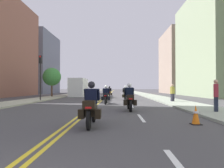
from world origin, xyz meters
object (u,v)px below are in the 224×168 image
Objects in this scene: parked_truck at (79,88)px; street_tree_0 at (52,77)px; traffic_light_near at (41,70)px; pedestrian_1 at (172,93)px; motorcycle_2 at (106,96)px; motorcycle_3 at (125,94)px; motorcycle_0 at (91,108)px; pedestrian_0 at (173,92)px; traffic_cone_0 at (196,115)px; pedestrian_2 at (216,96)px; motorcycle_1 at (130,100)px; motorcycle_4 at (109,93)px.

street_tree_0 is at bearing -139.78° from parked_truck.
pedestrian_1 is (13.02, -1.48, -2.37)m from traffic_light_near.
motorcycle_2 is 8.11m from traffic_light_near.
traffic_light_near is at bearing 154.00° from motorcycle_2.
motorcycle_3 is 9.29m from traffic_light_near.
motorcycle_2 is 6.42m from pedestrian_1.
parked_truck is (-5.10, 15.09, 0.62)m from motorcycle_2.
pedestrian_1 is at bearing 62.47° from motorcycle_0.
pedestrian_0 is at bearing -24.70° from street_tree_0.
traffic_light_near is 1.09× the size of street_tree_0.
parked_truck is (-11.22, 13.19, 0.40)m from pedestrian_1.
motorcycle_2 is at bearing -112.97° from motorcycle_3.
pedestrian_0 reaches higher than traffic_cone_0.
street_tree_0 reaches higher than motorcycle_3.
pedestrian_1 is 0.93× the size of pedestrian_2.
motorcycle_2 is at bearing -26.11° from traffic_light_near.
pedestrian_1 reaches higher than motorcycle_0.
parked_truck is (-12.11, 10.09, 0.38)m from pedestrian_0.
street_tree_0 is (-15.57, 7.16, 2.05)m from pedestrian_0.
motorcycle_1 is 1.22× the size of pedestrian_2.
pedestrian_2 is at bearing -118.95° from pedestrian_1.
parked_truck is at bearing 81.26° from traffic_light_near.
pedestrian_2 is at bearing -71.02° from motorcycle_4.
motorcycle_3 is (1.86, 5.10, 0.01)m from motorcycle_2.
street_tree_0 is at bearing -61.12° from pedestrian_0.
motorcycle_0 is at bearing -62.63° from traffic_light_near.
motorcycle_4 is at bearing 101.47° from traffic_cone_0.
parked_truck is at bearing 107.62° from motorcycle_1.
street_tree_0 is 0.66× the size of parked_truck.
parked_truck is (-5.12, 25.08, 0.61)m from motorcycle_0.
traffic_cone_0 is (2.21, -4.52, -0.30)m from motorcycle_1.
street_tree_0 is (-8.46, 1.90, 2.31)m from motorcycle_4.
motorcycle_0 is 3.93m from traffic_cone_0.
parked_truck is (-9.02, 24.62, 0.91)m from traffic_cone_0.
traffic_cone_0 is at bearing -50.05° from traffic_light_near.
motorcycle_0 is 0.99× the size of motorcycle_3.
traffic_light_near is 14.20m from pedestrian_0.
pedestrian_1 is (6.10, 11.89, 0.21)m from motorcycle_0.
motorcycle_3 is 3.03× the size of traffic_cone_0.
street_tree_0 reaches higher than motorcycle_2.
pedestrian_2 is (-0.79, -11.31, 0.04)m from pedestrian_0.
pedestrian_1 is 0.26× the size of parked_truck.
motorcycle_1 reaches higher than motorcycle_0.
traffic_cone_0 is (4.02, -19.80, -0.28)m from motorcycle_4.
motorcycle_3 is at bearing 11.08° from traffic_light_near.
traffic_cone_0 is at bearing 41.57° from pedestrian_0.
pedestrian_2 reaches higher than traffic_cone_0.
parked_truck is (-5.00, 4.82, 0.63)m from motorcycle_4.
parked_truck reaches higher than pedestrian_0.
traffic_cone_0 is 0.43× the size of pedestrian_1.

